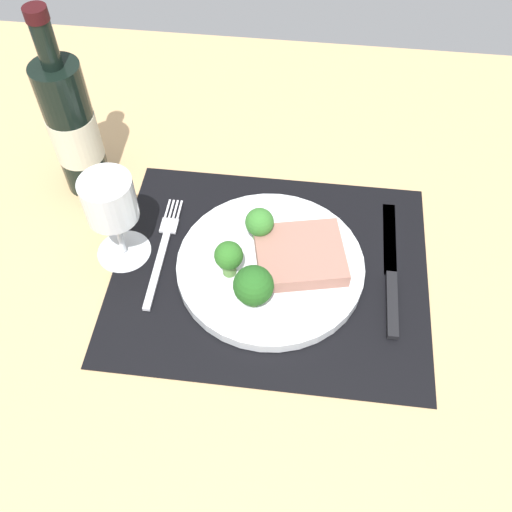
% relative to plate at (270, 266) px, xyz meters
% --- Properties ---
extents(ground_plane, '(1.40, 1.10, 0.03)m').
position_rel_plate_xyz_m(ground_plane, '(0.00, 0.00, -0.03)').
color(ground_plane, tan).
extents(placemat, '(0.43, 0.35, 0.00)m').
position_rel_plate_xyz_m(placemat, '(0.00, 0.00, -0.01)').
color(placemat, black).
rests_on(placemat, ground_plane).
extents(plate, '(0.25, 0.25, 0.02)m').
position_rel_plate_xyz_m(plate, '(0.00, 0.00, 0.00)').
color(plate, silver).
rests_on(plate, placemat).
extents(steak, '(0.13, 0.12, 0.02)m').
position_rel_plate_xyz_m(steak, '(0.04, 0.01, 0.02)').
color(steak, '#9E6B5B').
rests_on(steak, plate).
extents(broccoli_center, '(0.04, 0.04, 0.05)m').
position_rel_plate_xyz_m(broccoli_center, '(-0.02, 0.04, 0.04)').
color(broccoli_center, '#6B994C').
rests_on(broccoli_center, plate).
extents(broccoli_back_left, '(0.04, 0.04, 0.06)m').
position_rel_plate_xyz_m(broccoli_back_left, '(-0.05, -0.02, 0.04)').
color(broccoli_back_left, '#5B8942').
rests_on(broccoli_back_left, plate).
extents(broccoli_near_fork, '(0.05, 0.05, 0.07)m').
position_rel_plate_xyz_m(broccoli_near_fork, '(-0.01, -0.07, 0.05)').
color(broccoli_near_fork, '#5B8942').
rests_on(broccoli_near_fork, plate).
extents(fork, '(0.02, 0.19, 0.01)m').
position_rel_plate_xyz_m(fork, '(-0.15, 0.01, -0.01)').
color(fork, silver).
rests_on(fork, placemat).
extents(knife, '(0.02, 0.23, 0.01)m').
position_rel_plate_xyz_m(knife, '(0.16, 0.01, -0.00)').
color(knife, black).
rests_on(knife, placemat).
extents(wine_bottle, '(0.07, 0.07, 0.29)m').
position_rel_plate_xyz_m(wine_bottle, '(-0.29, 0.13, 0.10)').
color(wine_bottle, black).
rests_on(wine_bottle, ground_plane).
extents(wine_glass, '(0.07, 0.07, 0.14)m').
position_rel_plate_xyz_m(wine_glass, '(-0.21, 0.01, 0.09)').
color(wine_glass, silver).
rests_on(wine_glass, ground_plane).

